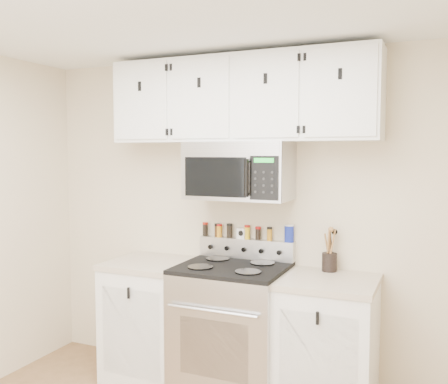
# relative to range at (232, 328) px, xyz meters

# --- Properties ---
(back_wall) EXTENTS (3.50, 0.01, 2.50)m
(back_wall) POSITION_rel_range_xyz_m (0.00, 0.32, 0.76)
(back_wall) COLOR beige
(back_wall) RESTS_ON floor
(range) EXTENTS (0.76, 0.65, 1.10)m
(range) POSITION_rel_range_xyz_m (0.00, 0.00, 0.00)
(range) COLOR #B7B7BA
(range) RESTS_ON floor
(base_cabinet_left) EXTENTS (0.64, 0.62, 0.92)m
(base_cabinet_left) POSITION_rel_range_xyz_m (-0.69, 0.02, -0.03)
(base_cabinet_left) COLOR white
(base_cabinet_left) RESTS_ON floor
(base_cabinet_right) EXTENTS (0.64, 0.62, 0.92)m
(base_cabinet_right) POSITION_rel_range_xyz_m (0.69, 0.02, -0.03)
(base_cabinet_right) COLOR white
(base_cabinet_right) RESTS_ON floor
(microwave) EXTENTS (0.76, 0.44, 0.42)m
(microwave) POSITION_rel_range_xyz_m (0.00, 0.13, 1.14)
(microwave) COLOR #9E9EA3
(microwave) RESTS_ON back_wall
(upper_cabinets) EXTENTS (2.00, 0.35, 0.62)m
(upper_cabinets) POSITION_rel_range_xyz_m (-0.00, 0.15, 1.66)
(upper_cabinets) COLOR white
(upper_cabinets) RESTS_ON back_wall
(utensil_crock) EXTENTS (0.10, 0.10, 0.31)m
(utensil_crock) POSITION_rel_range_xyz_m (0.65, 0.23, 0.51)
(utensil_crock) COLOR black
(utensil_crock) RESTS_ON base_cabinet_right
(kitchen_timer) EXTENTS (0.08, 0.07, 0.08)m
(kitchen_timer) POSITION_rel_range_xyz_m (-0.03, 0.28, 0.65)
(kitchen_timer) COLOR white
(kitchen_timer) RESTS_ON range
(salt_canister) EXTENTS (0.07, 0.07, 0.13)m
(salt_canister) POSITION_rel_range_xyz_m (0.34, 0.28, 0.68)
(salt_canister) COLOR navy
(salt_canister) RESTS_ON range
(spice_jar_0) EXTENTS (0.04, 0.04, 0.11)m
(spice_jar_0) POSITION_rel_range_xyz_m (-0.35, 0.28, 0.67)
(spice_jar_0) COLOR black
(spice_jar_0) RESTS_ON range
(spice_jar_1) EXTENTS (0.04, 0.04, 0.10)m
(spice_jar_1) POSITION_rel_range_xyz_m (-0.24, 0.28, 0.67)
(spice_jar_1) COLOR #3F250F
(spice_jar_1) RESTS_ON range
(spice_jar_2) EXTENTS (0.05, 0.05, 0.10)m
(spice_jar_2) POSITION_rel_range_xyz_m (-0.23, 0.28, 0.67)
(spice_jar_2) COLOR orange
(spice_jar_2) RESTS_ON range
(spice_jar_3) EXTENTS (0.05, 0.05, 0.11)m
(spice_jar_3) POSITION_rel_range_xyz_m (-0.14, 0.28, 0.67)
(spice_jar_3) COLOR black
(spice_jar_3) RESTS_ON range
(spice_jar_4) EXTENTS (0.04, 0.04, 0.11)m
(spice_jar_4) POSITION_rel_range_xyz_m (0.01, 0.28, 0.67)
(spice_jar_4) COLOR yellow
(spice_jar_4) RESTS_ON range
(spice_jar_5) EXTENTS (0.04, 0.04, 0.10)m
(spice_jar_5) POSITION_rel_range_xyz_m (0.10, 0.28, 0.66)
(spice_jar_5) COLOR black
(spice_jar_5) RESTS_ON range
(spice_jar_6) EXTENTS (0.04, 0.04, 0.10)m
(spice_jar_6) POSITION_rel_range_xyz_m (0.19, 0.28, 0.67)
(spice_jar_6) COLOR orange
(spice_jar_6) RESTS_ON range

